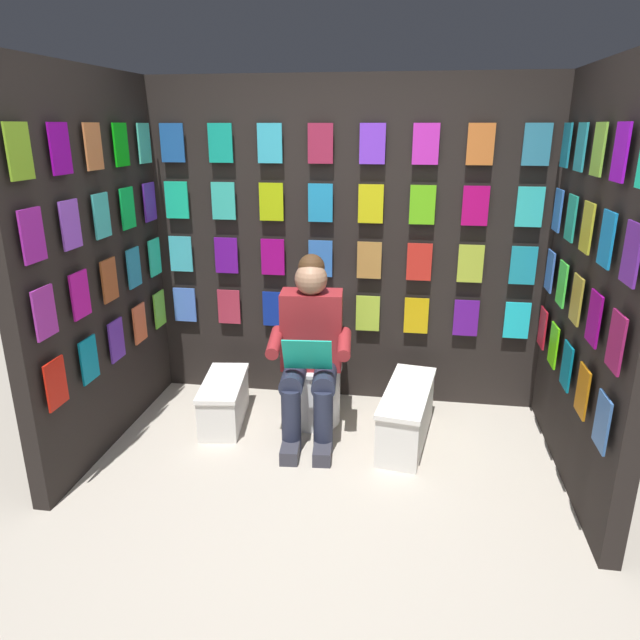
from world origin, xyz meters
name	(u,v)px	position (x,y,z in m)	size (l,w,h in m)	color
ground_plane	(305,538)	(0.00, 0.00, 0.00)	(30.00, 30.00, 0.00)	#B2A899
display_wall_back	(346,246)	(0.00, -1.70, 1.15)	(2.88, 0.14, 2.29)	black
display_wall_left	(595,286)	(-1.44, -0.83, 1.15)	(0.14, 1.65, 2.29)	black
display_wall_right	(95,267)	(1.44, -0.83, 1.15)	(0.14, 1.65, 2.29)	black
toilet	(314,373)	(0.17, -1.30, 0.33)	(0.42, 0.57, 0.77)	white
person_reading	(310,348)	(0.15, -1.07, 0.60)	(0.55, 0.71, 1.19)	maroon
comic_longbox_near	(224,401)	(0.77, -1.10, 0.16)	(0.35, 0.65, 0.31)	white
comic_longbox_far	(406,415)	(-0.48, -1.05, 0.18)	(0.39, 0.84, 0.36)	white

